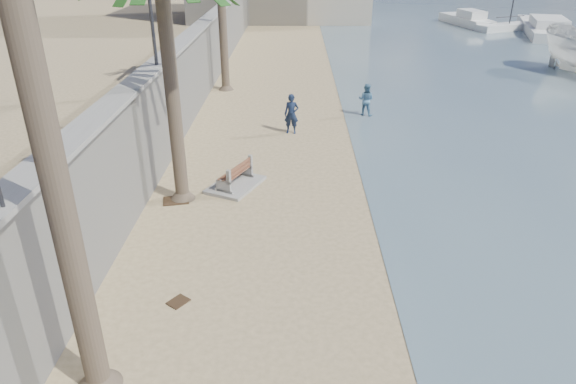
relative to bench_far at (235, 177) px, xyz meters
name	(u,v)px	position (x,y,z in m)	size (l,w,h in m)	color
seawall	(198,67)	(-2.89, 10.14, 1.39)	(0.45, 70.00, 3.50)	gray
wall_cap	(195,30)	(-2.89, 10.14, 3.19)	(0.80, 70.00, 0.12)	gray
bench_far	(235,177)	(0.00, 0.00, 0.00)	(2.03, 2.35, 0.82)	gray
person_a	(292,111)	(1.84, 5.37, 0.61)	(0.70, 0.47, 1.93)	#141E37
person_b	(366,98)	(5.31, 7.93, 0.47)	(0.80, 0.62, 1.67)	teal
yacht_near	(544,29)	(24.23, 32.27, -0.01)	(11.92, 3.34, 1.50)	silver
yacht_far	(466,21)	(18.61, 36.96, -0.01)	(7.32, 2.05, 1.50)	silver
sailboat_west	(509,26)	(21.66, 33.84, -0.03)	(6.73, 4.25, 9.51)	silver
debris_c	(176,200)	(-1.78, -1.10, -0.34)	(0.80, 0.64, 0.03)	#382616
debris_d	(178,302)	(-0.66, -6.19, -0.34)	(0.45, 0.36, 0.03)	#382616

